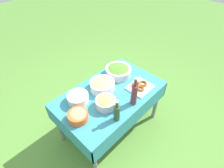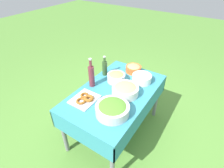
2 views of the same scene
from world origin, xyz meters
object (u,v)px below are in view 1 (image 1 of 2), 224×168
Objects in this scene: wine_bottle at (134,94)px; bread_bowl at (78,116)px; fruit_bowl at (106,102)px; plate_stack at (78,98)px; pasta_bowl at (102,85)px; salad_bowl at (118,71)px; donut_platter at (140,86)px; olive_oil_bottle at (117,112)px.

wine_bottle reaches higher than bread_bowl.
plate_stack is at bearing 120.76° from fruit_bowl.
pasta_bowl is 0.34m from plate_stack.
salad_bowl is 0.67m from plate_stack.
plate_stack is (-0.67, 0.00, -0.02)m from salad_bowl.
donut_platter is 0.76m from plate_stack.
plate_stack is 1.06× the size of fruit_bowl.
donut_platter is 0.57m from olive_oil_bottle.
olive_oil_bottle is 0.29m from wine_bottle.
wine_bottle is at bearing -49.08° from plate_stack.
donut_platter is at bearing -90.70° from salad_bowl.
olive_oil_bottle is 1.29× the size of bread_bowl.
wine_bottle is (-0.26, -0.47, 0.08)m from salad_bowl.
wine_bottle reaches higher than pasta_bowl.
olive_oil_bottle is at bearing -167.80° from donut_platter.
wine_bottle is 0.63m from bread_bowl.
wine_bottle is (0.07, -0.42, 0.08)m from pasta_bowl.
bread_bowl is at bearing 166.20° from fruit_bowl.
fruit_bowl is (0.32, -0.08, 0.01)m from bread_bowl.
salad_bowl is 1.16× the size of donut_platter.
salad_bowl reaches higher than donut_platter.
wine_bottle is at bearing -25.82° from bread_bowl.
salad_bowl is at bearing 28.34° from fruit_bowl.
donut_platter is at bearing 12.20° from olive_oil_bottle.
pasta_bowl is at bearing 63.55° from olive_oil_bottle.
olive_oil_bottle is at bearing -116.45° from pasta_bowl.
donut_platter is at bearing -10.03° from fruit_bowl.
salad_bowl reaches higher than bread_bowl.
wine_bottle is (0.41, -0.47, 0.10)m from plate_stack.
olive_oil_bottle reaches higher than plate_stack.
fruit_bowl reaches higher than plate_stack.
wine_bottle is at bearing 2.75° from olive_oil_bottle.
salad_bowl is 0.92× the size of wine_bottle.
salad_bowl is 1.50× the size of fruit_bowl.
olive_oil_bottle is (-0.55, -0.12, 0.09)m from donut_platter.
bread_bowl is at bearing -128.15° from plate_stack.
plate_stack is 0.63m from wine_bottle.
pasta_bowl is 0.49m from olive_oil_bottle.
fruit_bowl is (0.16, -0.28, 0.01)m from plate_stack.
pasta_bowl is 1.44× the size of bread_bowl.
wine_bottle is at bearing -119.47° from salad_bowl.
donut_platter is 1.08× the size of olive_oil_bottle.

